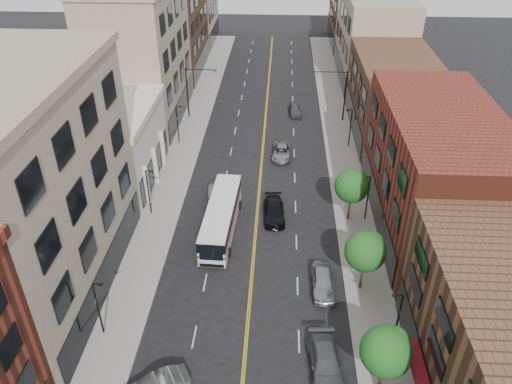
% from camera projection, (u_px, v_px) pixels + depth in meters
% --- Properties ---
extents(sidewalk_left, '(4.00, 110.00, 0.15)m').
position_uv_depth(sidewalk_left, '(180.00, 161.00, 60.98)').
color(sidewalk_left, gray).
rests_on(sidewalk_left, ground).
extents(sidewalk_right, '(4.00, 110.00, 0.15)m').
position_uv_depth(sidewalk_right, '(344.00, 166.00, 60.11)').
color(sidewalk_right, gray).
rests_on(sidewalk_right, ground).
extents(bldg_l_tanoffice, '(10.00, 22.00, 18.00)m').
position_uv_depth(bldg_l_tanoffice, '(27.00, 198.00, 37.99)').
color(bldg_l_tanoffice, gray).
rests_on(bldg_l_tanoffice, ground).
extents(bldg_l_white, '(10.00, 14.00, 8.00)m').
position_uv_depth(bldg_l_white, '(109.00, 147.00, 55.81)').
color(bldg_l_white, silver).
rests_on(bldg_l_white, ground).
extents(bldg_l_far_a, '(10.00, 20.00, 18.00)m').
position_uv_depth(bldg_l_far_a, '(140.00, 55.00, 67.36)').
color(bldg_l_far_a, gray).
rests_on(bldg_l_far_a, ground).
extents(bldg_l_far_b, '(10.00, 20.00, 15.00)m').
position_uv_depth(bldg_l_far_b, '(170.00, 28.00, 84.95)').
color(bldg_l_far_b, brown).
rests_on(bldg_l_far_b, ground).
extents(bldg_r_mid, '(10.00, 22.00, 12.00)m').
position_uv_depth(bldg_r_mid, '(435.00, 171.00, 47.36)').
color(bldg_r_mid, maroon).
rests_on(bldg_r_mid, ground).
extents(bldg_r_far_a, '(10.00, 20.00, 10.00)m').
position_uv_depth(bldg_r_far_a, '(394.00, 97.00, 65.52)').
color(bldg_r_far_a, brown).
rests_on(bldg_r_far_a, ground).
extents(bldg_r_far_b, '(10.00, 22.00, 14.00)m').
position_uv_depth(bldg_r_far_b, '(373.00, 37.00, 82.06)').
color(bldg_r_far_b, gray).
rests_on(bldg_r_far_b, ground).
extents(bldg_r_far_c, '(10.00, 18.00, 11.00)m').
position_uv_depth(bldg_r_far_c, '(357.00, 16.00, 99.66)').
color(bldg_r_far_c, brown).
rests_on(bldg_r_far_c, ground).
extents(tree_r_1, '(3.40, 3.40, 5.59)m').
position_uv_depth(tree_r_1, '(387.00, 350.00, 31.99)').
color(tree_r_1, black).
rests_on(tree_r_1, sidewalk_right).
extents(tree_r_2, '(3.40, 3.40, 5.59)m').
position_uv_depth(tree_r_2, '(366.00, 250.00, 40.38)').
color(tree_r_2, black).
rests_on(tree_r_2, sidewalk_right).
extents(tree_r_3, '(3.40, 3.40, 5.59)m').
position_uv_depth(tree_r_3, '(353.00, 185.00, 48.77)').
color(tree_r_3, black).
rests_on(tree_r_3, sidewalk_right).
extents(lamp_l_1, '(0.81, 0.55, 5.05)m').
position_uv_depth(lamp_l_1, '(98.00, 306.00, 36.80)').
color(lamp_l_1, black).
rests_on(lamp_l_1, sidewalk_left).
extents(lamp_l_2, '(0.81, 0.55, 5.05)m').
position_uv_depth(lamp_l_2, '(149.00, 189.00, 50.23)').
color(lamp_l_2, black).
rests_on(lamp_l_2, sidewalk_left).
extents(lamp_l_3, '(0.81, 0.55, 5.05)m').
position_uv_depth(lamp_l_3, '(178.00, 122.00, 63.65)').
color(lamp_l_3, black).
rests_on(lamp_l_3, sidewalk_left).
extents(lamp_r_1, '(0.81, 0.55, 5.05)m').
position_uv_depth(lamp_r_1, '(398.00, 317.00, 35.84)').
color(lamp_r_1, black).
rests_on(lamp_r_1, sidewalk_right).
extents(lamp_r_2, '(0.81, 0.55, 5.05)m').
position_uv_depth(lamp_r_2, '(367.00, 196.00, 49.27)').
color(lamp_r_2, black).
rests_on(lamp_r_2, sidewalk_right).
extents(lamp_r_3, '(0.81, 0.55, 5.05)m').
position_uv_depth(lamp_r_3, '(350.00, 126.00, 62.69)').
color(lamp_r_3, black).
rests_on(lamp_r_3, sidewalk_right).
extents(signal_mast_left, '(4.49, 0.18, 7.20)m').
position_uv_depth(signal_mast_left, '(192.00, 87.00, 69.43)').
color(signal_mast_left, black).
rests_on(signal_mast_left, sidewalk_left).
extents(signal_mast_right, '(4.49, 0.18, 7.20)m').
position_uv_depth(signal_mast_right, '(340.00, 90.00, 68.53)').
color(signal_mast_right, black).
rests_on(signal_mast_right, sidewalk_right).
extents(city_bus, '(3.20, 11.74, 2.99)m').
position_uv_depth(city_bus, '(221.00, 216.00, 48.48)').
color(city_bus, white).
rests_on(city_bus, ground).
extents(car_parked_mid, '(2.64, 5.62, 1.58)m').
position_uv_depth(car_parked_mid, '(326.00, 363.00, 35.10)').
color(car_parked_mid, '#515256').
rests_on(car_parked_mid, ground).
extents(car_parked_far, '(1.96, 4.76, 1.62)m').
position_uv_depth(car_parked_far, '(323.00, 282.00, 42.08)').
color(car_parked_far, '#919498').
rests_on(car_parked_far, ground).
extents(car_lane_behind, '(2.04, 4.87, 1.56)m').
position_uv_depth(car_lane_behind, '(217.00, 188.00, 54.49)').
color(car_lane_behind, '#505156').
rests_on(car_lane_behind, ground).
extents(car_lane_a, '(2.42, 5.25, 1.49)m').
position_uv_depth(car_lane_a, '(274.00, 211.00, 50.88)').
color(car_lane_a, black).
rests_on(car_lane_a, ground).
extents(car_lane_b, '(2.48, 5.01, 1.37)m').
position_uv_depth(car_lane_b, '(282.00, 152.00, 61.74)').
color(car_lane_b, gray).
rests_on(car_lane_b, ground).
extents(car_lane_c, '(1.95, 4.22, 1.40)m').
position_uv_depth(car_lane_c, '(295.00, 110.00, 72.54)').
color(car_lane_c, '#48484C').
rests_on(car_lane_c, ground).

